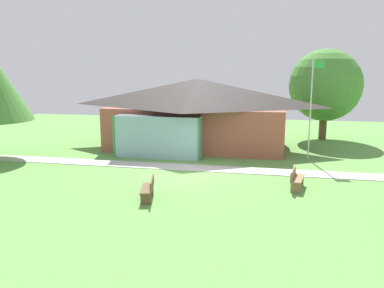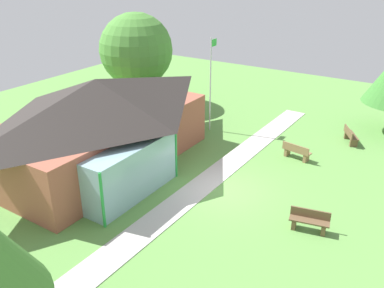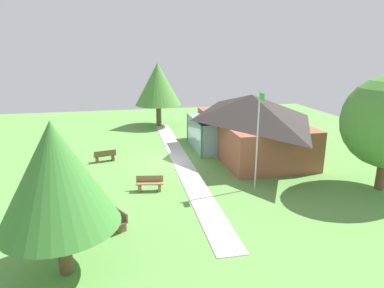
{
  "view_description": "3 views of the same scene",
  "coord_description": "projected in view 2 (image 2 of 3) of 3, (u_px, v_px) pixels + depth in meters",
  "views": [
    {
      "loc": [
        3.63,
        -18.4,
        5.0
      ],
      "look_at": [
        -0.47,
        2.28,
        1.0
      ],
      "focal_mm": 37.26,
      "sensor_mm": 36.0,
      "label": 1
    },
    {
      "loc": [
        -14.33,
        -7.55,
        9.57
      ],
      "look_at": [
        0.75,
        2.2,
        1.44
      ],
      "focal_mm": 38.47,
      "sensor_mm": 36.0,
      "label": 2
    },
    {
      "loc": [
        22.24,
        -3.07,
        7.57
      ],
      "look_at": [
        -0.12,
        1.83,
        1.13
      ],
      "focal_mm": 31.51,
      "sensor_mm": 36.0,
      "label": 3
    }
  ],
  "objects": [
    {
      "name": "footpath",
      "position": [
        205.0,
        183.0,
        19.13
      ],
      "size": [
        23.47,
        1.63,
        0.03
      ],
      "primitive_type": "cube",
      "rotation": [
        0.0,
        0.0,
        -0.01
      ],
      "color": "#BCB7B2",
      "rests_on": "ground_plane"
    },
    {
      "name": "tree_behind_pavilion_right",
      "position": [
        136.0,
        50.0,
        28.11
      ],
      "size": [
        5.01,
        5.01,
        6.36
      ],
      "color": "brown",
      "rests_on": "ground_plane"
    },
    {
      "name": "flagpole",
      "position": [
        211.0,
        81.0,
        23.88
      ],
      "size": [
        0.64,
        0.08,
        5.57
      ],
      "color": "silver",
      "rests_on": "ground_plane"
    },
    {
      "name": "bench_mid_right",
      "position": [
        296.0,
        152.0,
        21.33
      ],
      "size": [
        0.69,
        1.55,
        0.84
      ],
      "rotation": [
        0.0,
        0.0,
        4.54
      ],
      "color": "olive",
      "rests_on": "ground_plane"
    },
    {
      "name": "bench_lawn_far_right",
      "position": [
        350.0,
        136.0,
        23.24
      ],
      "size": [
        1.52,
        1.12,
        0.84
      ],
      "rotation": [
        0.0,
        0.0,
        3.66
      ],
      "color": "brown",
      "rests_on": "ground_plane"
    },
    {
      "name": "ground_plane",
      "position": [
        224.0,
        189.0,
        18.65
      ],
      "size": [
        44.0,
        44.0,
        0.0
      ],
      "primitive_type": "plane",
      "color": "#609947"
    },
    {
      "name": "pavilion",
      "position": [
        101.0,
        122.0,
        20.07
      ],
      "size": [
        11.82,
        7.38,
        4.39
      ],
      "color": "#A35642",
      "rests_on": "ground_plane"
    },
    {
      "name": "bench_front_center",
      "position": [
        309.0,
        221.0,
        15.71
      ],
      "size": [
        0.76,
        1.56,
        0.84
      ],
      "rotation": [
        0.0,
        0.0,
        1.79
      ],
      "color": "brown",
      "rests_on": "ground_plane"
    }
  ]
}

